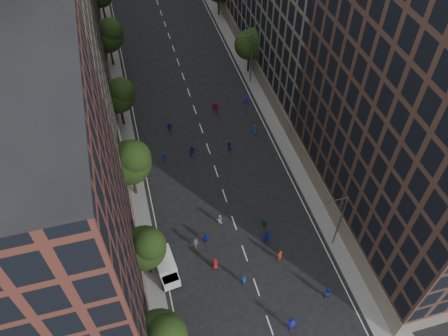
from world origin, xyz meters
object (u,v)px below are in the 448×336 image
at_px(skater_1, 244,280).
at_px(skater_2, 327,292).
at_px(cargo_van, 166,267).
at_px(streetlamp_far, 250,56).
at_px(streetlamp_near, 339,219).

distance_m(skater_1, skater_2, 9.08).
distance_m(cargo_van, skater_2, 17.92).
xyz_separation_m(streetlamp_far, skater_2, (-3.39, -39.02, -4.27)).
bearing_deg(cargo_van, streetlamp_near, -10.71).
height_order(streetlamp_far, cargo_van, streetlamp_far).
xyz_separation_m(streetlamp_near, cargo_van, (-19.68, 1.42, -3.88)).
relative_size(cargo_van, skater_2, 2.66).
xyz_separation_m(streetlamp_near, skater_2, (-3.39, -6.02, -4.27)).
distance_m(streetlamp_far, skater_2, 39.40).
bearing_deg(skater_1, streetlamp_near, -170.25).
distance_m(streetlamp_near, skater_1, 12.62).
bearing_deg(skater_2, cargo_van, -11.45).
height_order(streetlamp_near, streetlamp_far, same).
bearing_deg(cargo_van, skater_2, -31.14).
height_order(cargo_van, skater_2, cargo_van).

